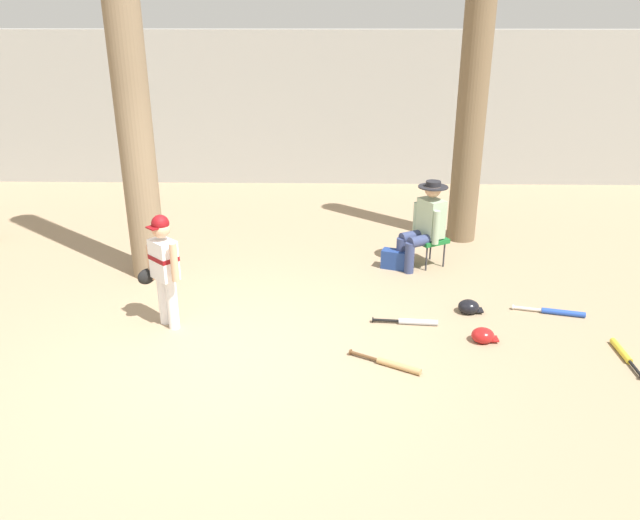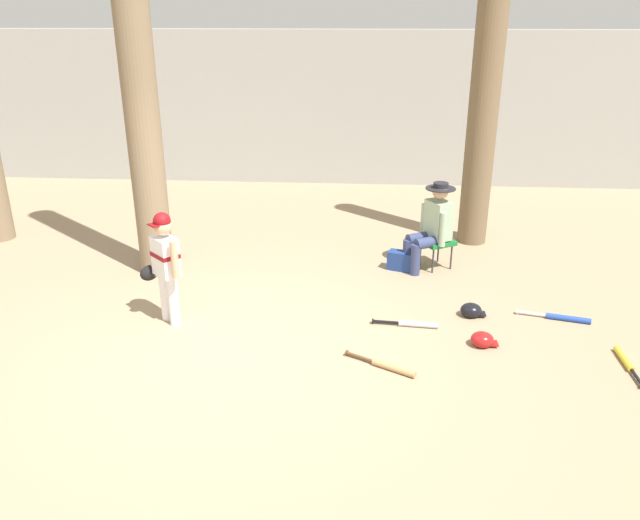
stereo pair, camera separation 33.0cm
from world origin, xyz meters
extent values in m
plane|color=#9E8466|center=(0.00, 0.00, 0.00)|extent=(60.00, 60.00, 0.00)
cube|color=#9E9E99|center=(0.00, 7.14, 1.49)|extent=(18.00, 0.36, 2.98)
cylinder|color=#7F6B51|center=(-1.49, 2.18, 3.06)|extent=(0.44, 0.44, 6.13)
cone|color=#7F6B51|center=(-1.49, 2.18, 0.00)|extent=(0.67, 0.67, 0.26)
cylinder|color=brown|center=(2.96, 3.69, 2.15)|extent=(0.43, 0.43, 4.29)
cone|color=brown|center=(2.96, 3.69, 0.00)|extent=(0.62, 0.62, 0.26)
cylinder|color=white|center=(-0.79, 0.66, 0.29)|extent=(0.12, 0.12, 0.58)
cylinder|color=white|center=(-0.92, 0.78, 0.29)|extent=(0.12, 0.12, 0.58)
cube|color=white|center=(-0.86, 0.72, 0.80)|extent=(0.36, 0.35, 0.44)
cube|color=maroon|center=(-0.86, 0.72, 0.82)|extent=(0.37, 0.36, 0.05)
sphere|color=tan|center=(-0.86, 0.72, 1.15)|extent=(0.20, 0.20, 0.20)
sphere|color=maroon|center=(-0.86, 0.72, 1.21)|extent=(0.19, 0.19, 0.19)
cube|color=maroon|center=(-0.92, 0.65, 1.19)|extent=(0.17, 0.17, 0.02)
cylinder|color=tan|center=(-0.70, 0.54, 0.84)|extent=(0.11, 0.11, 0.42)
cylinder|color=tan|center=(-1.04, 0.84, 0.72)|extent=(0.11, 0.11, 0.40)
ellipsoid|color=black|center=(-1.09, 0.81, 0.56)|extent=(0.24, 0.24, 0.18)
cube|color=#196B2D|center=(2.31, 2.58, 0.38)|extent=(0.55, 0.55, 0.06)
cylinder|color=#333338|center=(2.25, 2.38, 0.19)|extent=(0.02, 0.02, 0.38)
cylinder|color=#333338|center=(2.10, 2.64, 0.19)|extent=(0.02, 0.02, 0.38)
cylinder|color=#333338|center=(2.51, 2.53, 0.19)|extent=(0.02, 0.02, 0.38)
cylinder|color=#333338|center=(2.36, 2.79, 0.19)|extent=(0.02, 0.02, 0.38)
cylinder|color=navy|center=(2.01, 2.30, 0.21)|extent=(0.13, 0.13, 0.43)
cylinder|color=navy|center=(1.91, 2.47, 0.21)|extent=(0.13, 0.13, 0.43)
cylinder|color=navy|center=(2.18, 2.40, 0.43)|extent=(0.42, 0.33, 0.15)
cylinder|color=navy|center=(2.08, 2.57, 0.43)|extent=(0.42, 0.33, 0.15)
cube|color=#99B293|center=(2.31, 2.58, 0.69)|extent=(0.39, 0.43, 0.52)
cylinder|color=#99B293|center=(2.34, 2.35, 0.63)|extent=(0.12, 0.12, 0.46)
cylinder|color=#99B293|center=(2.13, 2.74, 0.63)|extent=(0.12, 0.12, 0.46)
sphere|color=tan|center=(2.31, 2.58, 1.09)|extent=(0.22, 0.22, 0.22)
cylinder|color=#232328|center=(2.31, 2.58, 1.12)|extent=(0.40, 0.40, 0.02)
cylinder|color=#232328|center=(2.31, 2.58, 1.16)|extent=(0.20, 0.20, 0.09)
cube|color=navy|center=(1.82, 2.46, 0.13)|extent=(0.38, 0.28, 0.26)
cylinder|color=yellow|center=(3.97, 0.20, 0.03)|extent=(0.07, 0.43, 0.07)
cylinder|color=black|center=(3.96, -0.16, 0.03)|extent=(0.04, 0.29, 0.03)
cylinder|color=#2347AD|center=(3.67, 1.06, 0.03)|extent=(0.49, 0.18, 0.07)
cylinder|color=silver|center=(3.28, 1.16, 0.03)|extent=(0.32, 0.11, 0.03)
cylinder|color=silver|center=(3.12, 1.20, 0.03)|extent=(0.03, 0.06, 0.06)
cylinder|color=#B7BCC6|center=(1.95, 0.79, 0.03)|extent=(0.44, 0.10, 0.07)
cylinder|color=black|center=(1.58, 0.82, 0.03)|extent=(0.29, 0.06, 0.03)
cylinder|color=black|center=(1.44, 0.84, 0.03)|extent=(0.02, 0.06, 0.06)
cylinder|color=tan|center=(1.64, -0.16, 0.03)|extent=(0.44, 0.29, 0.07)
cylinder|color=brown|center=(1.30, 0.03, 0.03)|extent=(0.29, 0.18, 0.03)
cylinder|color=brown|center=(1.17, 0.11, 0.03)|extent=(0.04, 0.06, 0.06)
ellipsoid|color=#A81919|center=(2.59, 0.42, 0.07)|extent=(0.24, 0.22, 0.17)
cube|color=#A81919|center=(2.71, 0.42, 0.03)|extent=(0.10, 0.12, 0.02)
ellipsoid|color=black|center=(2.58, 1.11, 0.07)|extent=(0.25, 0.23, 0.17)
cube|color=black|center=(2.69, 1.11, 0.03)|extent=(0.10, 0.12, 0.02)
camera|label=1|loc=(0.97, -5.51, 3.31)|focal=35.00mm
camera|label=2|loc=(1.30, -5.49, 3.31)|focal=35.00mm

